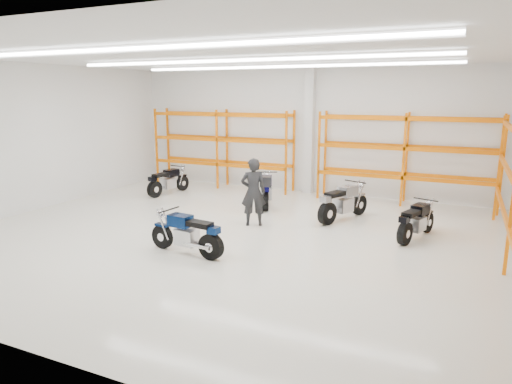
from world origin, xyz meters
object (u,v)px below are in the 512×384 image
at_px(motorcycle_back_c, 342,203).
at_px(standing_man, 253,192).
at_px(motorcycle_main, 189,235).
at_px(motorcycle_back_b, 266,190).
at_px(motorcycle_back_d, 415,222).
at_px(motorcycle_back_a, 167,182).
at_px(structural_column, 309,132).

xyz_separation_m(motorcycle_back_c, standing_man, (-2.10, -1.52, 0.44)).
xyz_separation_m(motorcycle_main, motorcycle_back_c, (2.44, 4.27, 0.04)).
distance_m(motorcycle_back_b, motorcycle_back_c, 2.70).
bearing_deg(motorcycle_back_d, motorcycle_back_c, 155.46).
relative_size(motorcycle_back_b, motorcycle_back_d, 1.13).
height_order(motorcycle_back_d, standing_man, standing_man).
bearing_deg(standing_man, motorcycle_back_a, -51.88).
xyz_separation_m(motorcycle_back_a, motorcycle_back_c, (6.61, -0.76, 0.04)).
relative_size(motorcycle_main, motorcycle_back_c, 0.97).
distance_m(motorcycle_main, motorcycle_back_b, 4.88).
distance_m(motorcycle_back_b, standing_man, 2.23).
relative_size(motorcycle_main, motorcycle_back_a, 1.01).
height_order(motorcycle_main, motorcycle_back_a, motorcycle_main).
height_order(motorcycle_back_c, structural_column, structural_column).
relative_size(motorcycle_back_b, standing_man, 1.12).
relative_size(motorcycle_back_a, structural_column, 0.44).
relative_size(motorcycle_back_c, structural_column, 0.46).
bearing_deg(motorcycle_back_d, motorcycle_main, -144.01).
bearing_deg(motorcycle_back_c, motorcycle_back_d, -24.54).
height_order(motorcycle_back_c, motorcycle_back_d, motorcycle_back_c).
bearing_deg(standing_man, motorcycle_back_c, -169.08).
bearing_deg(structural_column, motorcycle_back_a, -151.96).
bearing_deg(motorcycle_back_b, motorcycle_main, -87.67).
bearing_deg(motorcycle_back_a, motorcycle_main, -50.34).
distance_m(motorcycle_main, motorcycle_back_d, 5.63).
height_order(motorcycle_back_a, standing_man, standing_man).
height_order(motorcycle_back_b, motorcycle_back_c, motorcycle_back_b).
distance_m(motorcycle_back_b, motorcycle_back_d, 5.01).
bearing_deg(motorcycle_back_b, structural_column, 77.49).
bearing_deg(motorcycle_main, standing_man, 83.09).
distance_m(motorcycle_back_d, standing_man, 4.29).
height_order(motorcycle_back_d, structural_column, structural_column).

